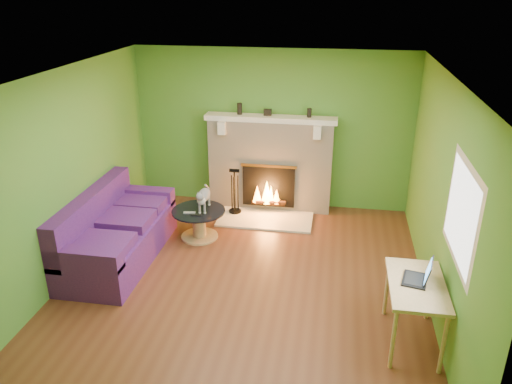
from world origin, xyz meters
The scene contains 22 objects.
floor centered at (0.00, 0.00, 0.00)m, with size 5.00×5.00×0.00m, color brown.
ceiling centered at (0.00, 0.00, 2.60)m, with size 5.00×5.00×0.00m, color white.
wall_back centered at (0.00, 2.50, 1.30)m, with size 5.00×5.00×0.00m, color #4A922F.
wall_front centered at (0.00, -2.50, 1.30)m, with size 5.00×5.00×0.00m, color #4A922F.
wall_left centered at (-2.25, 0.00, 1.30)m, with size 5.00×5.00×0.00m, color #4A922F.
wall_right centered at (2.25, 0.00, 1.30)m, with size 5.00×5.00×0.00m, color #4A922F.
window_frame centered at (2.24, -0.90, 1.55)m, with size 1.20×1.20×0.00m, color silver.
window_pane centered at (2.23, -0.90, 1.55)m, with size 1.06×1.06×0.00m, color white.
fireplace centered at (0.00, 2.32, 0.77)m, with size 2.10×0.46×1.58m.
hearth centered at (0.00, 1.80, 0.01)m, with size 1.50×0.75×0.03m, color beige.
mantel centered at (0.00, 2.30, 1.54)m, with size 2.10×0.28×0.08m, color white.
sofa centered at (-1.86, 0.29, 0.37)m, with size 0.95×2.11×0.95m.
coffee_table centered at (-0.88, 1.06, 0.26)m, with size 0.79×0.79×0.44m.
desk centered at (1.95, -0.84, 0.63)m, with size 0.56×0.97×0.72m.
cat centered at (-0.80, 1.11, 0.63)m, with size 0.22×0.59×0.37m, color slate, non-canonical shape.
remote_silver centered at (-0.98, 0.94, 0.45)m, with size 0.17×0.04×0.02m, color #959598.
remote_black centered at (-0.86, 0.88, 0.45)m, with size 0.16×0.04×0.02m, color black.
laptop centered at (1.93, -0.79, 0.84)m, with size 0.28×0.31×0.24m, color black, non-canonical shape.
fire_tools centered at (-0.53, 1.95, 0.41)m, with size 0.20×0.20×0.76m, color black, non-canonical shape.
mantel_vase_left centered at (-0.50, 2.33, 1.67)m, with size 0.08×0.08×0.18m, color black.
mantel_vase_right centered at (0.60, 2.33, 1.65)m, with size 0.07×0.07×0.14m, color black.
mantel_box centered at (-0.05, 2.33, 1.63)m, with size 0.12×0.08×0.10m, color black.
Camera 1 is at (1.05, -5.33, 3.54)m, focal length 35.00 mm.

